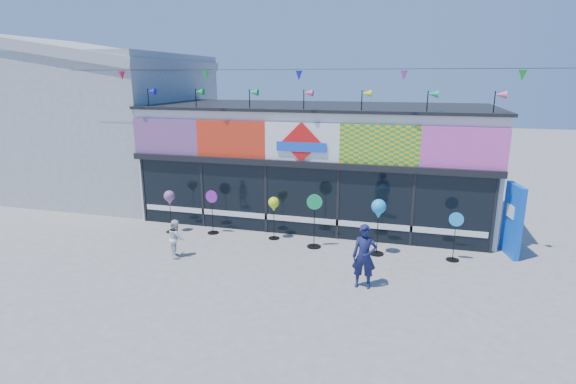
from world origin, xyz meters
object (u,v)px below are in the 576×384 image
at_px(blue_sign, 513,220).
at_px(spinner_2, 274,205).
at_px(child, 176,238).
at_px(spinner_1, 212,211).
at_px(spinner_0, 170,199).
at_px(spinner_3, 314,220).
at_px(spinner_5, 455,235).
at_px(spinner_4, 379,211).
at_px(adult_man, 364,257).

bearing_deg(blue_sign, spinner_2, 173.02).
bearing_deg(child, spinner_1, -41.35).
bearing_deg(spinner_0, spinner_3, -0.93).
bearing_deg(spinner_3, spinner_5, 0.59).
distance_m(spinner_3, spinner_4, 1.96).
bearing_deg(spinner_0, adult_man, -19.72).
xyz_separation_m(spinner_1, spinner_5, (7.57, -0.30, -0.03)).
bearing_deg(blue_sign, spinner_3, 177.98).
bearing_deg(spinner_2, spinner_4, -7.94).
distance_m(spinner_1, spinner_5, 7.58).
xyz_separation_m(spinner_1, child, (-0.17, -2.11, -0.22)).
height_order(spinner_1, spinner_4, spinner_4).
distance_m(spinner_1, child, 2.13).
relative_size(spinner_0, spinner_2, 1.03).
distance_m(spinner_2, child, 3.20).
height_order(blue_sign, spinner_1, blue_sign).
distance_m(spinner_4, adult_man, 2.31).
bearing_deg(spinner_4, spinner_1, 175.66).
xyz_separation_m(spinner_3, adult_man, (1.75, -2.31, -0.08)).
bearing_deg(blue_sign, spinner_5, -162.59).
relative_size(spinner_2, child, 1.25).
relative_size(blue_sign, spinner_2, 1.52).
xyz_separation_m(blue_sign, spinner_2, (-7.07, -0.54, 0.05)).
bearing_deg(blue_sign, child, -175.26).
xyz_separation_m(spinner_1, spinner_4, (5.43, -0.41, 0.57)).
relative_size(spinner_3, spinner_4, 1.00).
relative_size(spinner_1, spinner_3, 0.88).
bearing_deg(spinner_4, blue_sign, 14.98).
xyz_separation_m(spinner_3, spinner_4, (1.90, -0.07, 0.46)).
xyz_separation_m(spinner_4, adult_man, (-0.15, -2.24, -0.54)).
bearing_deg(adult_man, child, 171.89).
bearing_deg(spinner_5, adult_man, -134.16).
relative_size(spinner_3, adult_man, 1.04).
relative_size(spinner_2, spinner_5, 0.98).
height_order(spinner_4, child, spinner_4).
height_order(spinner_0, adult_man, adult_man).
bearing_deg(spinner_3, adult_man, -52.87).
distance_m(blue_sign, spinner_2, 7.09).
bearing_deg(spinner_0, spinner_2, 5.02).
height_order(spinner_1, adult_man, adult_man).
bearing_deg(blue_sign, spinner_1, 172.31).
bearing_deg(spinner_1, spinner_3, -5.51).
height_order(blue_sign, spinner_2, blue_sign).
distance_m(spinner_0, spinner_5, 8.98).
distance_m(spinner_5, adult_man, 3.29).
bearing_deg(blue_sign, adult_man, -151.67).
xyz_separation_m(spinner_1, spinner_2, (2.12, 0.05, 0.33)).
xyz_separation_m(spinner_2, adult_man, (3.16, -2.70, -0.31)).
bearing_deg(spinner_4, spinner_0, 178.73).
xyz_separation_m(spinner_0, spinner_2, (3.52, 0.31, -0.04)).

